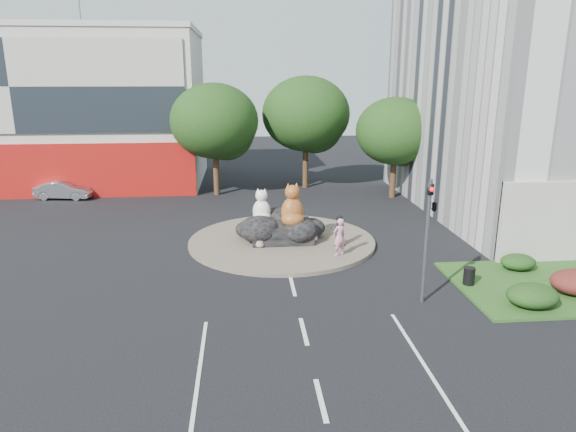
% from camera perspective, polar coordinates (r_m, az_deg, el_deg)
% --- Properties ---
extents(ground, '(120.00, 120.00, 0.00)m').
position_cam_1_polar(ground, '(18.63, 1.77, -12.70)').
color(ground, black).
rests_on(ground, ground).
extents(roundabout_island, '(10.00, 10.00, 0.20)m').
position_cam_1_polar(roundabout_island, '(27.78, -0.69, -2.79)').
color(roundabout_island, brown).
rests_on(roundabout_island, ground).
extents(rock_plinth, '(3.20, 2.60, 0.90)m').
position_cam_1_polar(rock_plinth, '(27.61, -0.70, -1.71)').
color(rock_plinth, black).
rests_on(rock_plinth, roundabout_island).
extents(shophouse_block, '(25.20, 12.30, 17.40)m').
position_cam_1_polar(shophouse_block, '(47.09, -25.44, 10.80)').
color(shophouse_block, '#B9B2A7').
rests_on(shophouse_block, ground).
extents(grass_verge, '(10.00, 6.00, 0.12)m').
position_cam_1_polar(grass_verge, '(25.41, 29.02, -6.68)').
color(grass_verge, '#264517').
rests_on(grass_verge, ground).
extents(tree_left, '(6.46, 6.46, 8.27)m').
position_cam_1_polar(tree_left, '(38.58, -8.07, 10.01)').
color(tree_left, '#382314').
rests_on(tree_left, ground).
extents(tree_mid, '(6.84, 6.84, 8.76)m').
position_cam_1_polar(tree_mid, '(40.82, 2.09, 10.87)').
color(tree_mid, '#382314').
rests_on(tree_mid, ground).
extents(tree_right, '(5.70, 5.70, 7.30)m').
position_cam_1_polar(tree_right, '(38.25, 11.90, 8.86)').
color(tree_right, '#382314').
rests_on(tree_right, ground).
extents(hedge_near_green, '(2.00, 1.60, 0.90)m').
position_cam_1_polar(hedge_near_green, '(22.10, 25.53, -7.97)').
color(hedge_near_green, black).
rests_on(hedge_near_green, grass_verge).
extents(hedge_back_green, '(1.60, 1.28, 0.72)m').
position_cam_1_polar(hedge_back_green, '(25.91, 24.21, -4.68)').
color(hedge_back_green, black).
rests_on(hedge_back_green, grass_verge).
extents(traffic_light, '(0.44, 1.24, 5.00)m').
position_cam_1_polar(traffic_light, '(20.31, 15.59, 0.13)').
color(traffic_light, '#595B60').
rests_on(traffic_light, ground).
extents(street_lamp, '(2.34, 0.22, 8.06)m').
position_cam_1_polar(street_lamp, '(28.80, 26.09, 5.41)').
color(street_lamp, '#595B60').
rests_on(street_lamp, ground).
extents(cat_white, '(1.32, 1.22, 1.87)m').
position_cam_1_polar(cat_white, '(27.50, -2.95, 1.19)').
color(cat_white, silver).
rests_on(cat_white, rock_plinth).
extents(cat_tabby, '(1.59, 1.45, 2.30)m').
position_cam_1_polar(cat_tabby, '(26.79, 0.49, 1.31)').
color(cat_tabby, '#B07524').
rests_on(cat_tabby, rock_plinth).
extents(kitten_calico, '(0.63, 0.59, 0.84)m').
position_cam_1_polar(kitten_calico, '(26.41, -3.16, -2.60)').
color(kitten_calico, silver).
rests_on(kitten_calico, roundabout_island).
extents(kitten_white, '(0.60, 0.55, 0.86)m').
position_cam_1_polar(kitten_white, '(27.39, 2.82, -1.91)').
color(kitten_white, silver).
rests_on(kitten_white, roundabout_island).
extents(pedestrian_pink, '(0.81, 0.69, 1.88)m').
position_cam_1_polar(pedestrian_pink, '(25.16, 5.74, -2.33)').
color(pedestrian_pink, '#C68095').
rests_on(pedestrian_pink, roundabout_island).
extents(pedestrian_dark, '(0.88, 0.73, 1.63)m').
position_cam_1_polar(pedestrian_dark, '(26.65, 5.61, -1.60)').
color(pedestrian_dark, black).
rests_on(pedestrian_dark, roundabout_island).
extents(parked_car, '(4.17, 1.91, 1.33)m').
position_cam_1_polar(parked_car, '(40.91, -23.65, 2.66)').
color(parked_car, '#95979C').
rests_on(parked_car, ground).
extents(litter_bin, '(0.49, 0.49, 0.75)m').
position_cam_1_polar(litter_bin, '(23.34, 19.47, -6.30)').
color(litter_bin, black).
rests_on(litter_bin, grass_verge).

